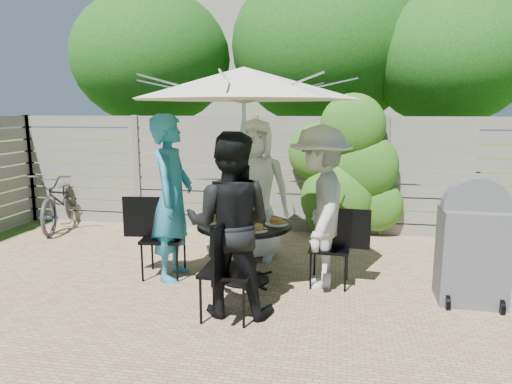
% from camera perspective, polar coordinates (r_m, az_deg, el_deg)
% --- Properties ---
extents(backyard_envelope, '(60.00, 60.00, 5.00)m').
position_cam_1_polar(backyard_envelope, '(14.46, 5.51, 12.82)').
color(backyard_envelope, '#2F4F18').
rests_on(backyard_envelope, ground).
extents(patio_table, '(1.08, 1.08, 0.68)m').
position_cam_1_polar(patio_table, '(5.16, -1.44, -6.16)').
color(patio_table, black).
rests_on(patio_table, ground).
extents(umbrella, '(2.54, 2.54, 2.38)m').
position_cam_1_polar(umbrella, '(4.96, -1.54, 13.39)').
color(umbrella, silver).
rests_on(umbrella, ground).
extents(chair_back, '(0.46, 0.67, 0.92)m').
position_cam_1_polar(chair_back, '(6.13, 0.06, -5.42)').
color(chair_back, black).
rests_on(chair_back, ground).
extents(person_back, '(0.91, 0.61, 1.83)m').
position_cam_1_polar(person_back, '(5.86, -0.12, 0.24)').
color(person_back, silver).
rests_on(person_back, ground).
extents(chair_left, '(0.71, 0.51, 0.96)m').
position_cam_1_polar(chair_left, '(5.45, -11.60, -7.53)').
color(chair_left, black).
rests_on(chair_left, ground).
extents(person_left, '(0.48, 0.71, 1.89)m').
position_cam_1_polar(person_left, '(5.25, -10.45, -0.77)').
color(person_left, teal).
rests_on(person_left, ground).
extents(chair_front, '(0.47, 0.70, 0.96)m').
position_cam_1_polar(chair_front, '(4.32, -3.61, -12.12)').
color(chair_front, black).
rests_on(chair_front, ground).
extents(person_front, '(0.87, 0.69, 1.74)m').
position_cam_1_polar(person_front, '(4.27, -3.32, -4.15)').
color(person_front, black).
rests_on(person_front, ground).
extents(chair_right, '(0.65, 0.45, 0.89)m').
position_cam_1_polar(chair_right, '(5.16, 9.33, -8.74)').
color(chair_right, black).
rests_on(chair_right, ground).
extents(person_right, '(0.70, 1.17, 1.78)m').
position_cam_1_polar(person_right, '(4.99, 7.98, -1.92)').
color(person_right, '#B6B5B1').
rests_on(person_right, ground).
extents(plate_back, '(0.26, 0.26, 0.06)m').
position_cam_1_polar(plate_back, '(5.44, -0.83, -2.77)').
color(plate_back, white).
rests_on(plate_back, patio_table).
extents(plate_left, '(0.26, 0.26, 0.06)m').
position_cam_1_polar(plate_left, '(5.17, -5.40, -3.51)').
color(plate_left, white).
rests_on(plate_left, patio_table).
extents(plate_front, '(0.26, 0.26, 0.06)m').
position_cam_1_polar(plate_front, '(4.75, -2.18, -4.69)').
color(plate_front, white).
rests_on(plate_front, patio_table).
extents(plate_right, '(0.26, 0.26, 0.06)m').
position_cam_1_polar(plate_right, '(5.05, 2.58, -3.80)').
color(plate_right, white).
rests_on(plate_right, patio_table).
extents(plate_extra, '(0.24, 0.24, 0.06)m').
position_cam_1_polar(plate_extra, '(4.78, 0.08, -4.59)').
color(plate_extra, white).
rests_on(plate_extra, patio_table).
extents(glass_back, '(0.07, 0.07, 0.14)m').
position_cam_1_polar(glass_back, '(5.35, -2.11, -2.49)').
color(glass_back, silver).
rests_on(glass_back, patio_table).
extents(glass_left, '(0.07, 0.07, 0.14)m').
position_cam_1_polar(glass_left, '(5.04, -4.58, -3.33)').
color(glass_left, silver).
rests_on(glass_left, patio_table).
extents(glass_front, '(0.07, 0.07, 0.14)m').
position_cam_1_polar(glass_front, '(4.82, -0.74, -3.91)').
color(glass_front, silver).
rests_on(glass_front, patio_table).
extents(glass_right, '(0.07, 0.07, 0.14)m').
position_cam_1_polar(glass_right, '(5.15, 1.59, -2.99)').
color(glass_right, silver).
rests_on(glass_right, patio_table).
extents(syrup_jug, '(0.09, 0.09, 0.16)m').
position_cam_1_polar(syrup_jug, '(5.14, -2.03, -2.91)').
color(syrup_jug, '#59280C').
rests_on(syrup_jug, patio_table).
extents(coffee_cup, '(0.08, 0.08, 0.12)m').
position_cam_1_polar(coffee_cup, '(5.29, 0.01, -2.76)').
color(coffee_cup, '#C6B293').
rests_on(coffee_cup, patio_table).
extents(bicycle, '(1.12, 1.91, 0.95)m').
position_cam_1_polar(bicycle, '(8.19, -23.19, -0.87)').
color(bicycle, '#333338').
rests_on(bicycle, ground).
extents(bbq_grill, '(0.65, 0.51, 1.29)m').
position_cam_1_polar(bbq_grill, '(5.05, 25.44, -6.23)').
color(bbq_grill, '#505155').
rests_on(bbq_grill, ground).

